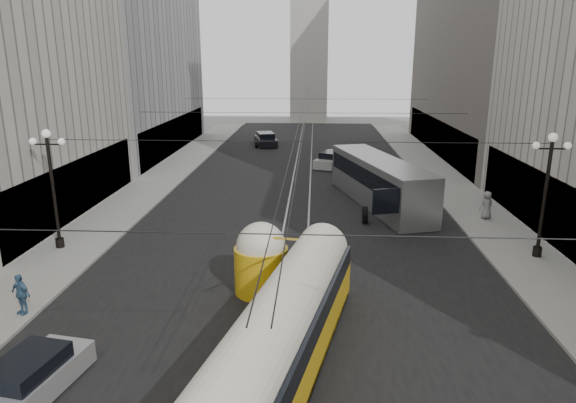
# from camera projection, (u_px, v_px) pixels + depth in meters

# --- Properties ---
(road) EXTENTS (20.00, 85.00, 0.02)m
(road) POSITION_uv_depth(u_px,v_px,m) (301.00, 188.00, 41.09)
(road) COLOR black
(road) RESTS_ON ground
(sidewalk_left) EXTENTS (4.00, 72.00, 0.15)m
(sidewalk_left) POSITION_uv_depth(u_px,v_px,m) (165.00, 175.00, 45.03)
(sidewalk_left) COLOR gray
(sidewalk_left) RESTS_ON ground
(sidewalk_right) EXTENTS (4.00, 72.00, 0.15)m
(sidewalk_right) POSITION_uv_depth(u_px,v_px,m) (442.00, 179.00, 43.83)
(sidewalk_right) COLOR gray
(sidewalk_right) RESTS_ON ground
(rail_left) EXTENTS (0.12, 85.00, 0.04)m
(rail_left) POSITION_uv_depth(u_px,v_px,m) (291.00, 188.00, 41.12)
(rail_left) COLOR gray
(rail_left) RESTS_ON ground
(rail_right) EXTENTS (0.12, 85.00, 0.04)m
(rail_right) POSITION_uv_depth(u_px,v_px,m) (310.00, 188.00, 41.05)
(rail_right) COLOR gray
(rail_right) RESTS_ON ground
(building_left_far) EXTENTS (12.60, 28.60, 28.60)m
(building_left_far) POSITION_uv_depth(u_px,v_px,m) (113.00, 15.00, 53.14)
(building_left_far) COLOR #999999
(building_left_far) RESTS_ON ground
(distant_tower) EXTENTS (6.00, 6.00, 31.36)m
(distant_tower) POSITION_uv_depth(u_px,v_px,m) (310.00, 26.00, 82.75)
(distant_tower) COLOR #B2AFA8
(distant_tower) RESTS_ON ground
(lamppost_left_mid) EXTENTS (1.86, 0.44, 6.37)m
(lamppost_left_mid) POSITION_uv_depth(u_px,v_px,m) (52.00, 182.00, 26.76)
(lamppost_left_mid) COLOR black
(lamppost_left_mid) RESTS_ON sidewalk_left
(lamppost_right_mid) EXTENTS (1.86, 0.44, 6.37)m
(lamppost_right_mid) POSITION_uv_depth(u_px,v_px,m) (546.00, 189.00, 25.50)
(lamppost_right_mid) COLOR black
(lamppost_right_mid) RESTS_ON sidewalk_right
(catenary) EXTENTS (25.00, 72.00, 0.23)m
(catenary) POSITION_uv_depth(u_px,v_px,m) (302.00, 115.00, 38.53)
(catenary) COLOR black
(catenary) RESTS_ON ground
(streetcar) EXTENTS (5.05, 14.64, 3.25)m
(streetcar) POSITION_uv_depth(u_px,v_px,m) (284.00, 330.00, 16.42)
(streetcar) COLOR gold
(streetcar) RESTS_ON ground
(city_bus) EXTENTS (6.12, 13.34, 3.27)m
(city_bus) POSITION_uv_depth(u_px,v_px,m) (379.00, 180.00, 35.85)
(city_bus) COLOR gray
(city_bus) RESTS_ON ground
(sedan_silver) EXTENTS (2.48, 4.49, 1.34)m
(sedan_silver) POSITION_uv_depth(u_px,v_px,m) (29.00, 379.00, 15.55)
(sedan_silver) COLOR #949599
(sedan_silver) RESTS_ON ground
(sedan_white_far) EXTENTS (3.60, 4.98, 1.46)m
(sedan_white_far) POSITION_uv_depth(u_px,v_px,m) (332.00, 160.00, 48.95)
(sedan_white_far) COLOR silver
(sedan_white_far) RESTS_ON ground
(sedan_dark_far) EXTENTS (3.23, 5.33, 1.57)m
(sedan_dark_far) POSITION_uv_depth(u_px,v_px,m) (266.00, 140.00, 60.72)
(sedan_dark_far) COLOR black
(sedan_dark_far) RESTS_ON ground
(pedestrian_sidewalk_right) EXTENTS (1.00, 0.80, 1.78)m
(pedestrian_sidewalk_right) POSITION_uv_depth(u_px,v_px,m) (487.00, 205.00, 32.42)
(pedestrian_sidewalk_right) COLOR gray
(pedestrian_sidewalk_right) RESTS_ON sidewalk_right
(pedestrian_sidewalk_left) EXTENTS (1.13, 0.90, 1.68)m
(pedestrian_sidewalk_left) POSITION_uv_depth(u_px,v_px,m) (21.00, 294.00, 20.31)
(pedestrian_sidewalk_left) COLOR #3B6082
(pedestrian_sidewalk_left) RESTS_ON sidewalk_left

